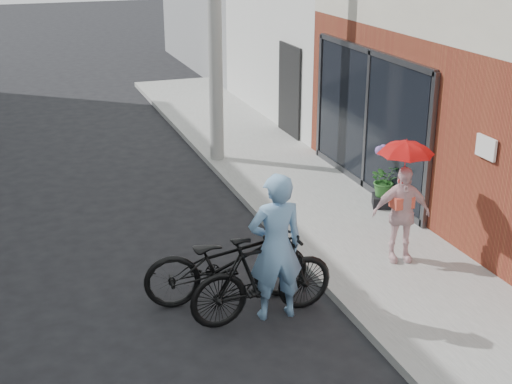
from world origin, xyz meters
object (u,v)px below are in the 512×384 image
kimono_woman (401,214)px  planter (383,201)px  bike_right (263,277)px  officer (276,247)px  bike_left (227,262)px

kimono_woman → planter: (0.81, 1.88, -0.60)m
bike_right → planter: (3.13, 2.56, -0.36)m
officer → bike_right: 0.41m
planter → bike_right: bearing=-140.7°
bike_right → kimono_woman: size_ratio=1.36×
bike_left → kimono_woman: (2.61, 0.12, 0.26)m
kimono_woman → planter: bearing=81.5°
planter → officer: bearing=-139.1°
bike_left → kimono_woman: kimono_woman is taller
officer → bike_left: size_ratio=0.89×
bike_right → planter: bike_right is taller
bike_left → planter: bearing=-52.8°
kimono_woman → planter: size_ratio=3.88×
officer → bike_left: bearing=-48.9°
kimono_woman → bike_right: bearing=-148.8°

